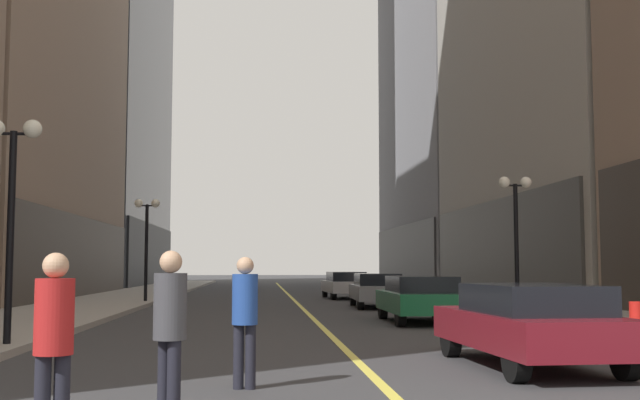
{
  "coord_description": "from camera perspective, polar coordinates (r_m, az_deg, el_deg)",
  "views": [
    {
      "loc": [
        -1.67,
        -5.22,
        1.61
      ],
      "look_at": [
        0.91,
        27.83,
        4.42
      ],
      "focal_mm": 43.74,
      "sensor_mm": 36.0,
      "label": 1
    }
  ],
  "objects": [
    {
      "name": "pedestrian_in_blue_hoodie",
      "position": [
        10.43,
        -5.52,
        -8.12
      ],
      "size": [
        0.39,
        0.39,
        1.73
      ],
      "color": "black",
      "rests_on": "ground"
    },
    {
      "name": "car_green",
      "position": [
        22.55,
        7.33,
        -7.07
      ],
      "size": [
        1.94,
        4.48,
        1.32
      ],
      "color": "#196038",
      "rests_on": "ground"
    },
    {
      "name": "street_lamp_left_far",
      "position": [
        33.62,
        -12.56,
        -1.93
      ],
      "size": [
        1.06,
        0.36,
        4.43
      ],
      "color": "black",
      "rests_on": "ground"
    },
    {
      "name": "street_lamp_right_mid",
      "position": [
        25.32,
        14.13,
        -0.97
      ],
      "size": [
        1.06,
        0.36,
        4.43
      ],
      "color": "black",
      "rests_on": "ground"
    },
    {
      "name": "fire_hydrant_right",
      "position": [
        19.32,
        22.1,
        -8.09
      ],
      "size": [
        0.28,
        0.28,
        0.8
      ],
      "primitive_type": "cylinder",
      "color": "red",
      "rests_on": "ground"
    },
    {
      "name": "car_silver",
      "position": [
        38.88,
        1.87,
        -6.16
      ],
      "size": [
        2.06,
        4.61,
        1.32
      ],
      "color": "#B7B7BC",
      "rests_on": "ground"
    },
    {
      "name": "sidewalk_left",
      "position": [
        40.78,
        -13.85,
        -6.87
      ],
      "size": [
        4.5,
        78.0,
        0.15
      ],
      "primitive_type": "cube",
      "color": "#9E9991",
      "rests_on": "ground"
    },
    {
      "name": "ground_plane",
      "position": [
        40.29,
        -2.11,
        -7.14
      ],
      "size": [
        200.0,
        200.0,
        0.0
      ],
      "primitive_type": "plane",
      "color": "#38383A"
    },
    {
      "name": "lane_centre_stripe",
      "position": [
        40.29,
        -2.11,
        -7.13
      ],
      "size": [
        0.16,
        70.0,
        0.01
      ],
      "primitive_type": "cube",
      "color": "#E5D64C",
      "rests_on": "ground"
    },
    {
      "name": "pedestrian_in_red_jacket",
      "position": [
        7.28,
        -18.9,
        -9.32
      ],
      "size": [
        0.43,
        0.43,
        1.73
      ],
      "color": "black",
      "rests_on": "ground"
    },
    {
      "name": "sidewalk_right",
      "position": [
        41.45,
        9.45,
        -6.91
      ],
      "size": [
        4.5,
        78.0,
        0.15
      ],
      "primitive_type": "cube",
      "color": "#9E9991",
      "rests_on": "ground"
    },
    {
      "name": "street_lamp_left_near",
      "position": [
        16.05,
        -21.59,
        1.38
      ],
      "size": [
        1.06,
        0.36,
        4.43
      ],
      "color": "black",
      "rests_on": "ground"
    },
    {
      "name": "car_maroon",
      "position": [
        12.96,
        15.07,
        -8.62
      ],
      "size": [
        2.06,
        4.54,
        1.32
      ],
      "color": "maroon",
      "rests_on": "ground"
    },
    {
      "name": "pedestrian_with_orange_bag",
      "position": [
        8.2,
        -10.92,
        -8.78
      ],
      "size": [
        0.48,
        0.48,
        1.77
      ],
      "color": "black",
      "rests_on": "ground"
    },
    {
      "name": "car_grey",
      "position": [
        30.52,
        4.16,
        -6.51
      ],
      "size": [
        1.95,
        4.67,
        1.32
      ],
      "color": "slate",
      "rests_on": "ground"
    }
  ]
}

